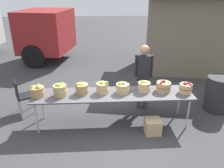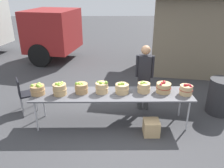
% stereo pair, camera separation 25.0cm
% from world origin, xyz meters
% --- Properties ---
extents(ground_plane, '(40.00, 40.00, 0.00)m').
position_xyz_m(ground_plane, '(0.00, 0.00, 0.00)').
color(ground_plane, '#38383A').
extents(market_table, '(3.50, 0.76, 0.75)m').
position_xyz_m(market_table, '(0.00, 0.00, 0.72)').
color(market_table, '#4C4C51').
rests_on(market_table, ground).
extents(apple_basket_green_0, '(0.32, 0.32, 0.26)m').
position_xyz_m(apple_basket_green_0, '(-1.62, -0.02, 0.86)').
color(apple_basket_green_0, '#A87F51').
rests_on(apple_basket_green_0, market_table).
extents(apple_basket_green_1, '(0.31, 0.31, 0.29)m').
position_xyz_m(apple_basket_green_1, '(-1.13, -0.03, 0.88)').
color(apple_basket_green_1, tan).
rests_on(apple_basket_green_1, market_table).
extents(apple_basket_green_2, '(0.30, 0.30, 0.27)m').
position_xyz_m(apple_basket_green_2, '(-0.68, 0.05, 0.87)').
color(apple_basket_green_2, '#A87F51').
rests_on(apple_basket_green_2, market_table).
extents(apple_basket_green_3, '(0.29, 0.29, 0.29)m').
position_xyz_m(apple_basket_green_3, '(-0.23, 0.05, 0.88)').
color(apple_basket_green_3, tan).
rests_on(apple_basket_green_3, market_table).
extents(apple_basket_green_4, '(0.31, 0.31, 0.26)m').
position_xyz_m(apple_basket_green_4, '(0.22, 0.03, 0.86)').
color(apple_basket_green_4, tan).
rests_on(apple_basket_green_4, market_table).
extents(apple_basket_green_5, '(0.29, 0.29, 0.27)m').
position_xyz_m(apple_basket_green_5, '(0.70, 0.07, 0.87)').
color(apple_basket_green_5, tan).
rests_on(apple_basket_green_5, market_table).
extents(apple_basket_red_0, '(0.34, 0.34, 0.26)m').
position_xyz_m(apple_basket_red_0, '(1.14, 0.07, 0.86)').
color(apple_basket_red_0, tan).
rests_on(apple_basket_red_0, market_table).
extents(apple_basket_red_1, '(0.29, 0.29, 0.26)m').
position_xyz_m(apple_basket_red_1, '(1.61, -0.05, 0.87)').
color(apple_basket_red_1, tan).
rests_on(apple_basket_red_1, market_table).
extents(vendor_adult, '(0.43, 0.27, 1.66)m').
position_xyz_m(vendor_adult, '(0.79, 0.66, 0.98)').
color(vendor_adult, '#3F3F3F').
rests_on(vendor_adult, ground).
extents(food_kiosk, '(3.97, 3.48, 2.74)m').
position_xyz_m(food_kiosk, '(3.06, 3.78, 1.38)').
color(food_kiosk, '#726651').
rests_on(food_kiosk, ground).
extents(folding_chair, '(0.54, 0.54, 0.86)m').
position_xyz_m(folding_chair, '(-2.18, 0.62, 0.51)').
color(folding_chair, black).
rests_on(folding_chair, ground).
extents(trash_barrel, '(0.63, 0.63, 0.88)m').
position_xyz_m(trash_barrel, '(2.68, 0.46, 0.44)').
color(trash_barrel, '#262628').
rests_on(trash_barrel, ground).
extents(produce_crate, '(0.33, 0.33, 0.33)m').
position_xyz_m(produce_crate, '(0.83, -0.45, 0.16)').
color(produce_crate, tan).
rests_on(produce_crate, ground).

